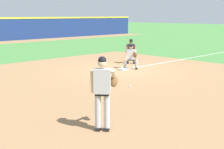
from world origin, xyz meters
The scene contains 8 objects.
ground_plane centered at (0.00, 0.00, 0.00)m, with size 160.00×160.00×0.00m, color #47843D.
infield_dirt_patch centered at (-3.30, -2.81, 0.00)m, with size 18.00×18.00×0.01m, color #9E754C.
foul_line_stripe centered at (7.09, 0.00, 0.01)m, with size 14.19×0.10×0.00m, color white.
first_base_bag centered at (0.00, 0.00, 0.04)m, with size 0.38×0.38×0.09m, color white.
baseball centered at (-2.60, -2.88, 0.04)m, with size 0.07×0.07×0.07m, color white.
pitcher centered at (-6.57, -5.60, 1.06)m, with size 0.85×0.56×1.86m.
first_baseman centered at (0.50, -0.15, 0.73)m, with size 0.78×1.06×1.34m.
umpire centered at (1.92, 1.16, 0.79)m, with size 0.66×0.68×1.46m.
Camera 1 is at (-11.57, -11.02, 2.83)m, focal length 50.00 mm.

